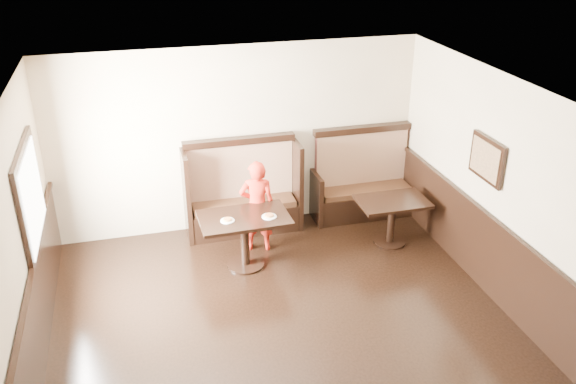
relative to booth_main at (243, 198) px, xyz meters
name	(u,v)px	position (x,y,z in m)	size (l,w,h in m)	color
ground	(303,370)	(0.00, -3.30, -0.53)	(7.00, 7.00, 0.00)	black
room_shell	(270,308)	(-0.30, -3.01, 0.14)	(7.00, 7.00, 7.00)	#C4B28E
booth_main	(243,198)	(0.00, 0.00, 0.00)	(1.75, 0.72, 1.45)	black
booth_neighbor	(363,186)	(1.95, 0.00, -0.05)	(1.65, 0.72, 1.45)	black
table_main	(244,228)	(-0.18, -1.06, 0.06)	(1.22, 0.78, 0.77)	black
table_neighbor	(392,211)	(2.01, -1.00, 0.00)	(1.01, 0.66, 0.70)	black
child	(257,206)	(0.09, -0.65, 0.16)	(0.50, 0.33, 1.38)	red
pizza_plate_left	(227,220)	(-0.42, -1.13, 0.25)	(0.19, 0.19, 0.03)	white
pizza_plate_right	(269,216)	(0.14, -1.16, 0.25)	(0.20, 0.20, 0.04)	white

